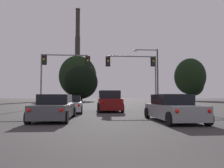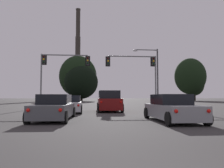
# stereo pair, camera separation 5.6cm
# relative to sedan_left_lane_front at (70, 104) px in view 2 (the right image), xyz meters

# --- Properties ---
(sedan_left_lane_front) EXTENTS (2.17, 4.77, 1.43)m
(sedan_left_lane_front) POSITION_rel_sedan_left_lane_front_xyz_m (0.00, 0.00, 0.00)
(sedan_left_lane_front) COLOR silver
(sedan_left_lane_front) RESTS_ON ground_plane
(suv_center_lane_front) EXTENTS (2.12, 4.91, 1.86)m
(suv_center_lane_front) POSITION_rel_sedan_left_lane_front_xyz_m (3.34, 1.24, 0.23)
(suv_center_lane_front) COLOR maroon
(suv_center_lane_front) RESTS_ON ground_plane
(sedan_left_lane_second) EXTENTS (2.05, 4.73, 1.43)m
(sedan_left_lane_second) POSITION_rel_sedan_left_lane_front_xyz_m (-0.30, -5.96, 0.00)
(sedan_left_lane_second) COLOR #4C4F54
(sedan_left_lane_second) RESTS_ON ground_plane
(sedan_right_lane_second) EXTENTS (2.02, 4.72, 1.43)m
(sedan_right_lane_second) POSITION_rel_sedan_left_lane_front_xyz_m (6.05, -7.23, 0.00)
(sedan_right_lane_second) COLOR gray
(sedan_right_lane_second) RESTS_ON ground_plane
(traffic_light_overhead_left) EXTENTS (5.95, 0.50, 6.44)m
(traffic_light_overhead_left) POSITION_rel_sedan_left_lane_front_xyz_m (-2.34, 7.79, 4.27)
(traffic_light_overhead_left) COLOR slate
(traffic_light_overhead_left) RESTS_ON ground_plane
(traffic_light_overhead_right) EXTENTS (6.41, 0.50, 6.41)m
(traffic_light_overhead_right) POSITION_rel_sedan_left_lane_front_xyz_m (7.57, 7.76, 4.27)
(traffic_light_overhead_right) COLOR slate
(traffic_light_overhead_right) RESTS_ON ground_plane
(street_lamp) EXTENTS (3.58, 0.36, 8.06)m
(street_lamp) POSITION_rel_sedan_left_lane_front_xyz_m (10.31, 11.15, 4.36)
(street_lamp) COLOR #38383A
(street_lamp) RESTS_ON ground_plane
(smokestack) EXTENTS (5.87, 5.87, 57.32)m
(smokestack) POSITION_rel_sedan_left_lane_front_xyz_m (-7.51, 117.92, 21.77)
(smokestack) COLOR #2B2722
(smokestack) RESTS_ON ground_plane
(treeline_left_mid) EXTENTS (12.78, 11.51, 15.65)m
(treeline_left_mid) POSITION_rel_sedan_left_lane_front_xyz_m (-3.17, 56.84, 7.87)
(treeline_left_mid) COLOR black
(treeline_left_mid) RESTS_ON ground_plane
(treeline_center_right) EXTENTS (11.04, 9.93, 11.80)m
(treeline_center_right) POSITION_rel_sedan_left_lane_front_xyz_m (-1.92, 53.62, 5.60)
(treeline_center_right) COLOR black
(treeline_center_right) RESTS_ON ground_plane
(treeline_center_left) EXTENTS (10.96, 9.86, 15.06)m
(treeline_center_left) POSITION_rel_sedan_left_lane_front_xyz_m (36.12, 55.21, 7.99)
(treeline_center_left) COLOR black
(treeline_center_left) RESTS_ON ground_plane
(treeline_right_mid) EXTENTS (7.18, 6.46, 10.39)m
(treeline_right_mid) POSITION_rel_sedan_left_lane_front_xyz_m (39.65, 59.47, 5.47)
(treeline_right_mid) COLOR black
(treeline_right_mid) RESTS_ON ground_plane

